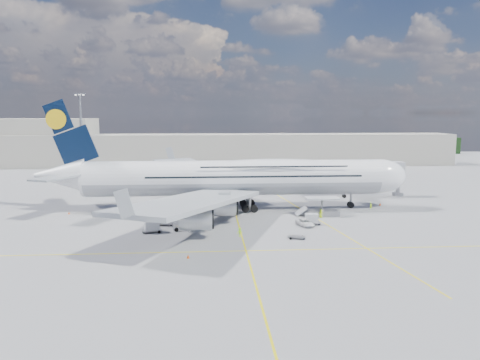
{
  "coord_description": "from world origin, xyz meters",
  "views": [
    {
      "loc": [
        -5.53,
        -86.45,
        20.12
      ],
      "look_at": [
        1.08,
        8.0,
        6.54
      ],
      "focal_mm": 35.0,
      "sensor_mm": 36.0,
      "label": 1
    }
  ],
  "objects": [
    {
      "name": "crew_loader",
      "position": [
        13.3,
        -3.6,
        0.93
      ],
      "size": [
        1.12,
        1.04,
        1.85
      ],
      "primitive_type": "imported",
      "rotation": [
        0.0,
        0.0,
        -0.49
      ],
      "color": "#B7F019",
      "rests_on": "ground"
    },
    {
      "name": "catering_truck_inner",
      "position": [
        -14.16,
        29.26,
        2.14
      ],
      "size": [
        7.82,
        3.56,
        4.53
      ],
      "rotation": [
        0.0,
        0.0,
        -0.12
      ],
      "color": "gray",
      "rests_on": "ground"
    },
    {
      "name": "taxi_line_main",
      "position": [
        0.0,
        0.0,
        0.01
      ],
      "size": [
        0.25,
        220.0,
        0.01
      ],
      "primitive_type": "cube",
      "color": "yellow",
      "rests_on": "ground"
    },
    {
      "name": "service_van",
      "position": [
        11.89,
        -5.58,
        0.6
      ],
      "size": [
        3.22,
        4.73,
        1.2
      ],
      "primitive_type": "imported",
      "rotation": [
        0.0,
        0.0,
        0.31
      ],
      "color": "white",
      "rests_on": "ground"
    },
    {
      "name": "taxi_line_cross",
      "position": [
        0.0,
        -20.0,
        0.01
      ],
      "size": [
        120.0,
        0.25,
        0.01
      ],
      "primitive_type": "cube",
      "color": "yellow",
      "rests_on": "ground"
    },
    {
      "name": "cone_wing_left_inner",
      "position": [
        -13.31,
        29.11,
        0.27
      ],
      "size": [
        0.44,
        0.44,
        0.57
      ],
      "color": "#EB500C",
      "rests_on": "ground"
    },
    {
      "name": "dolly_nose_near",
      "position": [
        13.26,
        -4.53,
        1.07
      ],
      "size": [
        3.31,
        2.04,
        1.99
      ],
      "rotation": [
        0.0,
        0.0,
        -0.12
      ],
      "color": "gray",
      "rests_on": "ground"
    },
    {
      "name": "dolly_nose_far",
      "position": [
        8.72,
        -13.86,
        0.31
      ],
      "size": [
        3.03,
        2.25,
        0.4
      ],
      "rotation": [
        0.0,
        0.0,
        -0.33
      ],
      "color": "gray",
      "rests_on": "ground"
    },
    {
      "name": "tree_line",
      "position": [
        40.0,
        140.0,
        4.0
      ],
      "size": [
        160.0,
        6.0,
        8.0
      ],
      "primitive_type": "cube",
      "color": "#193814",
      "rests_on": "ground"
    },
    {
      "name": "hangar",
      "position": [
        -70.0,
        100.0,
        9.0
      ],
      "size": [
        40.0,
        22.0,
        18.0
      ],
      "primitive_type": "cube",
      "color": "#B2AD9E",
      "rests_on": "ground"
    },
    {
      "name": "jet_bridge",
      "position": [
        29.81,
        20.94,
        6.85
      ],
      "size": [
        18.8,
        12.1,
        8.5
      ],
      "color": "#B7B7BC",
      "rests_on": "ground"
    },
    {
      "name": "taxi_line_diag",
      "position": [
        14.0,
        10.0,
        0.01
      ],
      "size": [
        14.16,
        99.06,
        0.01
      ],
      "primitive_type": "cube",
      "rotation": [
        0.0,
        0.0,
        0.14
      ],
      "color": "yellow",
      "rests_on": "ground"
    },
    {
      "name": "ground",
      "position": [
        0.0,
        0.0,
        0.0
      ],
      "size": [
        300.0,
        300.0,
        0.0
      ],
      "primitive_type": "plane",
      "color": "gray",
      "rests_on": "ground"
    },
    {
      "name": "terminal",
      "position": [
        0.0,
        95.0,
        6.0
      ],
      "size": [
        180.0,
        16.0,
        12.0
      ],
      "primitive_type": "cube",
      "color": "#B2AD9E",
      "rests_on": "ground"
    },
    {
      "name": "cargo_loader",
      "position": [
        16.82,
        2.89,
        1.25
      ],
      "size": [
        8.53,
        3.2,
        3.67
      ],
      "color": "silver",
      "rests_on": "ground"
    },
    {
      "name": "dolly_back",
      "position": [
        -22.5,
        5.82,
        0.88
      ],
      "size": [
        2.91,
        2.16,
        1.64
      ],
      "rotation": [
        0.0,
        0.0,
        0.33
      ],
      "color": "gray",
      "rests_on": "ground"
    },
    {
      "name": "dolly_row_b",
      "position": [
        -8.06,
        1.38,
        0.39
      ],
      "size": [
        3.64,
        2.25,
        0.5
      ],
      "rotation": [
        0.0,
        0.0,
        0.13
      ],
      "color": "gray",
      "rests_on": "ground"
    },
    {
      "name": "cone_wing_right_inner",
      "position": [
        -15.0,
        -2.86,
        0.3
      ],
      "size": [
        0.49,
        0.49,
        0.62
      ],
      "color": "#EB500C",
      "rests_on": "ground"
    },
    {
      "name": "crew_van",
      "position": [
        16.33,
        0.93,
        0.81
      ],
      "size": [
        0.92,
        0.93,
        1.62
      ],
      "primitive_type": "imported",
      "rotation": [
        0.0,
        0.0,
        2.34
      ],
      "color": "#CAF119",
      "rests_on": "ground"
    },
    {
      "name": "crew_nose",
      "position": [
        28.67,
        7.82,
        0.77
      ],
      "size": [
        0.67,
        0.6,
        1.53
      ],
      "primitive_type": "imported",
      "rotation": [
        0.0,
        0.0,
        0.54
      ],
      "color": "#BFFF1A",
      "rests_on": "ground"
    },
    {
      "name": "crew_tug",
      "position": [
        -0.34,
        -11.92,
        0.75
      ],
      "size": [
        1.1,
        0.86,
        1.5
      ],
      "primitive_type": "imported",
      "rotation": [
        0.0,
        0.0,
        0.35
      ],
      "color": "#B7FF1A",
      "rests_on": "ground"
    },
    {
      "name": "dolly_row_c",
      "position": [
        -15.06,
        -8.2,
        1.09
      ],
      "size": [
        3.55,
        2.51,
        2.03
      ],
      "rotation": [
        0.0,
        0.0,
        0.27
      ],
      "color": "gray",
      "rests_on": "ground"
    },
    {
      "name": "baggage_tug",
      "position": [
        -9.85,
        -7.43,
        0.85
      ],
      "size": [
        3.4,
        2.54,
        1.93
      ],
      "rotation": [
        0.0,
        0.0,
        -0.41
      ],
      "color": "white",
      "rests_on": "ground"
    },
    {
      "name": "dolly_row_a",
      "position": [
        -13.47,
        -3.16,
        0.37
      ],
      "size": [
        3.53,
        2.28,
        0.48
      ],
      "rotation": [
        0.0,
        0.0,
        -0.17
      ],
      "color": "gray",
      "rests_on": "ground"
    },
    {
      "name": "cone_tail",
      "position": [
        -33.45,
        7.76,
        0.24
      ],
      "size": [
        0.39,
        0.39,
        0.5
      ],
      "color": "#EB500C",
      "rests_on": "ground"
    },
    {
      "name": "cone_wing_left_outer",
      "position": [
        -19.98,
        41.1,
        0.28
      ],
      "size": [
        0.46,
        0.46,
        0.59
      ],
      "color": "#EB500C",
      "rests_on": "ground"
    },
    {
      "name": "light_mast",
      "position": [
        -40.0,
        45.0,
        13.21
      ],
      "size": [
        3.0,
        0.7,
        25.5
      ],
      "color": "gray",
      "rests_on": "ground"
    },
    {
      "name": "crew_wing",
      "position": [
        -15.09,
        2.8,
        0.75
      ],
      "size": [
        0.48,
        0.92,
        1.51
      ],
      "primitive_type": "imported",
      "rotation": [
        0.0,
        0.0,
        1.7
      ],
      "color": "#B8FA1A",
      "rests_on": "ground"
    },
    {
      "name": "cone_nose",
      "position": [
        32.23,
        11.95,
        0.3
      ],
      "size": [
        0.5,
        0.5,
        0.63
      ],
      "color": "#EB500C",
      "rests_on": "ground"
    },
    {
      "name": "airliner",
      "position": [
        0.26,
        10.0,
        6.87
      ],
      "size": [
        77.26,
        79.15,
        23.71
      ],
      "color": "white",
      "rests_on": "ground"
    },
    {
      "name": "cone_wing_right_outer",
      "position": [
        -8.36,
        -22.97,
        0.26
      ],
      "size": [
        0.42,
        0.42,
        0.54
      ],
      "color": "#EB500C",
      "rests_on": "ground"
    },
    {
      "name": "catering_truck_outer",
      "position": [
        -12.31,
        47.2,
        2.06
      ],
      "size": [
        7.8,
        4.03,
        4.43
      ],
      "rotation": [
        0.0,
        0.0,
        0.2
      ],
      "color": "gray",
      "rests_on": "ground"
    }
  ]
}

